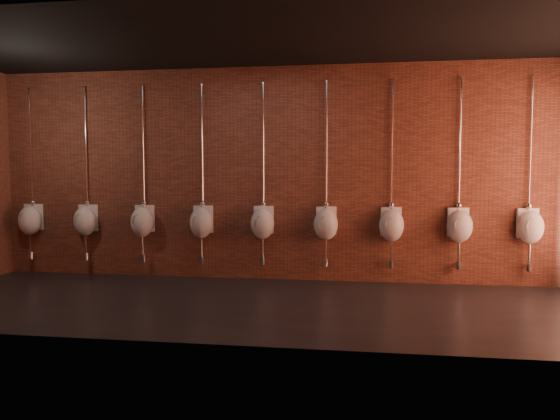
{
  "coord_description": "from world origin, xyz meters",
  "views": [
    {
      "loc": [
        1.22,
        -5.94,
        1.58
      ],
      "look_at": [
        0.27,
        0.9,
        1.1
      ],
      "focal_mm": 32.0,
      "sensor_mm": 36.0,
      "label": 1
    }
  ],
  "objects": [
    {
      "name": "ground",
      "position": [
        0.0,
        0.0,
        0.0
      ],
      "size": [
        8.5,
        8.5,
        0.0
      ],
      "primitive_type": "plane",
      "color": "black",
      "rests_on": "ground"
    },
    {
      "name": "room_shell",
      "position": [
        0.0,
        0.0,
        2.01
      ],
      "size": [
        8.54,
        3.04,
        3.22
      ],
      "color": "black",
      "rests_on": "ground"
    },
    {
      "name": "urinal_0",
      "position": [
        -3.84,
        1.38,
        0.88
      ],
      "size": [
        0.4,
        0.36,
        2.71
      ],
      "color": "white",
      "rests_on": "ground"
    },
    {
      "name": "urinal_1",
      "position": [
        -2.9,
        1.38,
        0.88
      ],
      "size": [
        0.4,
        0.36,
        2.71
      ],
      "color": "white",
      "rests_on": "ground"
    },
    {
      "name": "urinal_2",
      "position": [
        -1.96,
        1.38,
        0.88
      ],
      "size": [
        0.4,
        0.36,
        2.71
      ],
      "color": "white",
      "rests_on": "ground"
    },
    {
      "name": "urinal_3",
      "position": [
        -1.01,
        1.38,
        0.88
      ],
      "size": [
        0.4,
        0.36,
        2.71
      ],
      "color": "white",
      "rests_on": "ground"
    },
    {
      "name": "urinal_4",
      "position": [
        -0.07,
        1.38,
        0.88
      ],
      "size": [
        0.4,
        0.36,
        2.71
      ],
      "color": "white",
      "rests_on": "ground"
    },
    {
      "name": "urinal_5",
      "position": [
        0.88,
        1.38,
        0.88
      ],
      "size": [
        0.4,
        0.36,
        2.71
      ],
      "color": "white",
      "rests_on": "ground"
    },
    {
      "name": "urinal_6",
      "position": [
        1.82,
        1.38,
        0.88
      ],
      "size": [
        0.4,
        0.36,
        2.71
      ],
      "color": "white",
      "rests_on": "ground"
    },
    {
      "name": "urinal_7",
      "position": [
        2.77,
        1.38,
        0.88
      ],
      "size": [
        0.4,
        0.36,
        2.71
      ],
      "color": "white",
      "rests_on": "ground"
    },
    {
      "name": "urinal_8",
      "position": [
        3.71,
        1.38,
        0.88
      ],
      "size": [
        0.4,
        0.36,
        2.71
      ],
      "color": "white",
      "rests_on": "ground"
    }
  ]
}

